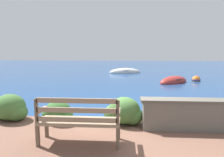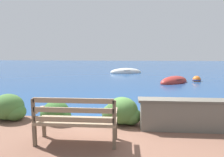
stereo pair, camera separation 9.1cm
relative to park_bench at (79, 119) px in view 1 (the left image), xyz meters
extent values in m
plane|color=navy|center=(0.87, 1.54, -0.70)|extent=(80.00, 80.00, 0.00)
cube|color=brown|center=(-0.74, 0.26, -0.28)|extent=(0.06, 0.06, 0.40)
cube|color=brown|center=(0.74, 0.26, -0.28)|extent=(0.06, 0.06, 0.40)
cube|color=brown|center=(-0.74, -0.16, -0.28)|extent=(0.06, 0.06, 0.40)
cube|color=brown|center=(0.74, -0.16, -0.28)|extent=(0.06, 0.06, 0.40)
cube|color=#8C755B|center=(0.00, 0.05, -0.06)|extent=(1.54, 0.48, 0.05)
cube|color=#8C755B|center=(0.00, -0.16, 0.05)|extent=(1.46, 0.04, 0.09)
cube|color=#8C755B|center=(0.00, -0.16, 0.22)|extent=(1.46, 0.04, 0.09)
cube|color=#8C755B|center=(0.00, -0.16, 0.40)|extent=(1.46, 0.04, 0.09)
cube|color=brown|center=(-0.74, -0.16, 0.19)|extent=(0.06, 0.04, 0.45)
cube|color=brown|center=(0.74, -0.16, 0.19)|extent=(0.06, 0.04, 0.45)
cube|color=#8C755B|center=(-0.74, 0.05, 0.15)|extent=(0.07, 0.43, 0.05)
cube|color=#8C755B|center=(0.74, 0.05, 0.15)|extent=(0.07, 0.43, 0.05)
cube|color=#666056|center=(2.43, 0.85, -0.16)|extent=(2.31, 0.35, 0.64)
cube|color=#565249|center=(2.43, 0.85, 0.19)|extent=(2.43, 0.39, 0.06)
ellipsoid|color=#426B33|center=(-2.09, 1.21, -0.15)|extent=(0.79, 0.71, 0.67)
ellipsoid|color=#426B33|center=(-2.31, 1.27, -0.25)|extent=(0.59, 0.53, 0.47)
ellipsoid|color=#426B33|center=(-1.89, 1.18, -0.27)|extent=(0.55, 0.50, 0.43)
ellipsoid|color=#38662D|center=(-0.79, 1.11, -0.21)|extent=(0.64, 0.58, 0.55)
ellipsoid|color=#38662D|center=(-0.97, 1.16, -0.29)|extent=(0.48, 0.44, 0.39)
ellipsoid|color=#38662D|center=(-0.63, 1.08, -0.31)|extent=(0.45, 0.41, 0.35)
ellipsoid|color=#426B33|center=(0.84, 1.14, -0.16)|extent=(0.77, 0.70, 0.66)
ellipsoid|color=#426B33|center=(0.63, 1.20, -0.25)|extent=(0.58, 0.52, 0.46)
ellipsoid|color=#426B33|center=(1.04, 1.10, -0.27)|extent=(0.54, 0.49, 0.43)
ellipsoid|color=#2D5628|center=(2.54, 1.30, -0.18)|extent=(0.72, 0.65, 0.61)
ellipsoid|color=#2D5628|center=(2.35, 1.35, -0.27)|extent=(0.54, 0.49, 0.43)
ellipsoid|color=#2D5628|center=(2.72, 1.26, -0.29)|extent=(0.50, 0.45, 0.40)
ellipsoid|color=#9E2D28|center=(3.93, 9.30, -0.65)|extent=(2.44, 2.33, 0.76)
torus|color=brown|center=(3.93, 9.30, -0.44)|extent=(1.39, 1.39, 0.07)
cube|color=#846647|center=(4.20, 9.54, -0.47)|extent=(0.60, 0.65, 0.04)
cube|color=#846647|center=(3.71, 9.10, -0.47)|extent=(0.60, 0.65, 0.04)
ellipsoid|color=silver|center=(0.81, 15.02, -0.64)|extent=(3.13, 1.76, 0.82)
torus|color=gray|center=(0.81, 15.02, -0.42)|extent=(1.28, 1.28, 0.07)
cube|color=#846647|center=(1.23, 15.14, -0.45)|extent=(0.33, 0.83, 0.04)
cube|color=#846647|center=(0.45, 14.93, -0.45)|extent=(0.33, 0.83, 0.04)
sphere|color=orange|center=(5.62, 10.14, -0.61)|extent=(0.54, 0.54, 0.54)
torus|color=navy|center=(5.62, 10.14, -0.61)|extent=(0.59, 0.59, 0.06)
camera|label=1|loc=(0.87, -3.56, 1.25)|focal=32.00mm
camera|label=2|loc=(0.96, -3.55, 1.25)|focal=32.00mm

